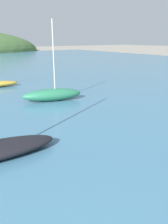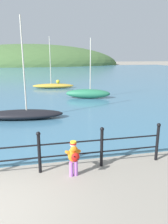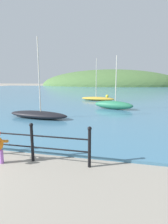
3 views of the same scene
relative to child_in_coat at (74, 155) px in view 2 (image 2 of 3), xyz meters
The scene contains 8 objects.
water 30.98m from the child_in_coat, 94.23° to the left, with size 80.00×60.00×0.10m, color teal.
far_hillside 68.20m from the child_in_coat, 91.92° to the left, with size 56.61×31.14×13.02m.
iron_railing 1.82m from the child_in_coat, 167.70° to the left, with size 9.03×0.12×1.21m.
child_in_coat is the anchor object (origin of this frame).
boat_red_dinghy 10.57m from the child_in_coat, 74.72° to the left, with size 3.38×1.80×4.24m.
boat_white_sailboat 5.87m from the child_in_coat, 106.09° to the left, with size 4.09×1.55×4.84m.
boat_far_right 15.80m from the child_in_coat, 87.60° to the left, with size 4.01×1.50×4.73m.
mooring_buoy 19.25m from the child_in_coat, 85.70° to the left, with size 0.40×0.40×0.40m, color yellow.
Camera 2 is at (1.44, -4.13, 3.19)m, focal length 35.00 mm.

